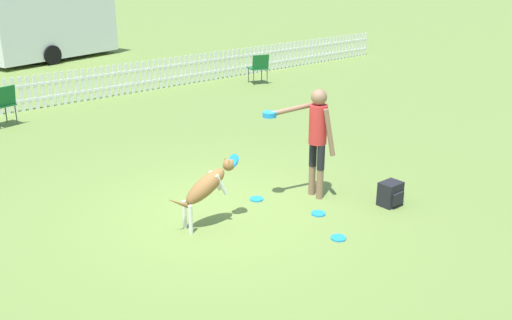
# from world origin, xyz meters

# --- Properties ---
(ground_plane) EXTENTS (240.00, 240.00, 0.00)m
(ground_plane) POSITION_xyz_m (0.00, 0.00, 0.00)
(ground_plane) COLOR olive
(handler_person) EXTENTS (0.96, 0.76, 1.75)m
(handler_person) POSITION_xyz_m (1.47, -0.52, 1.10)
(handler_person) COLOR #8C664C
(handler_person) RESTS_ON ground_plane
(leaping_dog) EXTENTS (1.12, 0.36, 0.99)m
(leaping_dog) POSITION_xyz_m (-0.42, -0.27, 0.61)
(leaping_dog) COLOR olive
(leaping_dog) RESTS_ON ground_plane
(frisbee_near_handler) EXTENTS (0.21, 0.21, 0.02)m
(frisbee_near_handler) POSITION_xyz_m (0.69, -0.03, 0.01)
(frisbee_near_handler) COLOR #1E8CD8
(frisbee_near_handler) RESTS_ON ground_plane
(frisbee_near_dog) EXTENTS (0.21, 0.21, 0.02)m
(frisbee_near_dog) POSITION_xyz_m (1.04, -1.04, 0.01)
(frisbee_near_dog) COLOR #1E8CD8
(frisbee_near_dog) RESTS_ON ground_plane
(frisbee_midfield) EXTENTS (0.21, 0.21, 0.02)m
(frisbee_midfield) POSITION_xyz_m (0.68, -1.76, 0.01)
(frisbee_midfield) COLOR #1E8CD8
(frisbee_midfield) RESTS_ON ground_plane
(backpack_on_grass) EXTENTS (0.34, 0.30, 0.37)m
(backpack_on_grass) POSITION_xyz_m (2.13, -1.52, 0.18)
(backpack_on_grass) COLOR black
(backpack_on_grass) RESTS_ON ground_plane
(picket_fence) EXTENTS (26.04, 0.04, 0.86)m
(picket_fence) POSITION_xyz_m (0.00, 7.87, 0.43)
(picket_fence) COLOR white
(picket_fence) RESTS_ON ground_plane
(folding_chair_center) EXTENTS (0.60, 0.62, 0.93)m
(folding_chair_center) POSITION_xyz_m (-0.95, 6.78, 0.56)
(folding_chair_center) COLOR #333338
(folding_chair_center) RESTS_ON ground_plane
(folding_chair_green_right) EXTENTS (0.65, 0.66, 0.89)m
(folding_chair_green_right) POSITION_xyz_m (6.35, 6.51, 0.54)
(folding_chair_green_right) COLOR #333338
(folding_chair_green_right) RESTS_ON ground_plane
(equipment_trailer) EXTENTS (5.86, 3.49, 2.73)m
(equipment_trailer) POSITION_xyz_m (3.19, 14.94, 1.43)
(equipment_trailer) COLOR white
(equipment_trailer) RESTS_ON ground_plane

